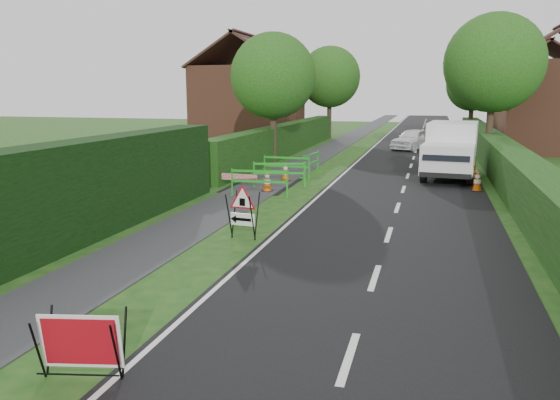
{
  "coord_description": "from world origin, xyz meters",
  "views": [
    {
      "loc": [
        3.47,
        -9.58,
        3.69
      ],
      "look_at": [
        -0.24,
        3.7,
        0.95
      ],
      "focal_mm": 35.0,
      "sensor_mm": 36.0,
      "label": 1
    }
  ],
  "objects_px": {
    "triangle_sign": "(241,208)",
    "hatchback_car": "(413,139)",
    "works_van": "(451,149)",
    "red_rect_sign": "(81,343)"
  },
  "relations": [
    {
      "from": "red_rect_sign",
      "to": "works_van",
      "type": "height_order",
      "value": "works_van"
    },
    {
      "from": "triangle_sign",
      "to": "hatchback_car",
      "type": "bearing_deg",
      "value": 88.01
    },
    {
      "from": "red_rect_sign",
      "to": "triangle_sign",
      "type": "distance_m",
      "value": 7.05
    },
    {
      "from": "red_rect_sign",
      "to": "triangle_sign",
      "type": "bearing_deg",
      "value": 79.77
    },
    {
      "from": "works_van",
      "to": "hatchback_car",
      "type": "relative_size",
      "value": 1.34
    },
    {
      "from": "red_rect_sign",
      "to": "triangle_sign",
      "type": "xyz_separation_m",
      "value": [
        -0.31,
        7.03,
        0.31
      ]
    },
    {
      "from": "triangle_sign",
      "to": "hatchback_car",
      "type": "distance_m",
      "value": 23.96
    },
    {
      "from": "triangle_sign",
      "to": "works_van",
      "type": "height_order",
      "value": "works_van"
    },
    {
      "from": "triangle_sign",
      "to": "works_van",
      "type": "bearing_deg",
      "value": 72.21
    },
    {
      "from": "triangle_sign",
      "to": "hatchback_car",
      "type": "height_order",
      "value": "hatchback_car"
    }
  ]
}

